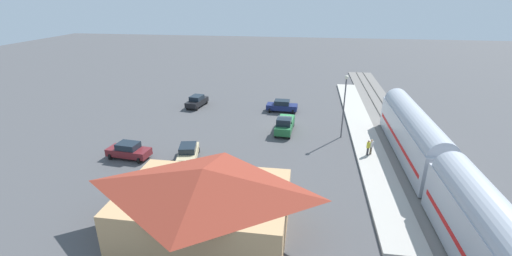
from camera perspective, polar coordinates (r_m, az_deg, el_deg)
name	(u,v)px	position (r m, az deg, el deg)	size (l,w,h in m)	color
ground_plane	(283,126)	(45.22, 4.58, 0.26)	(200.00, 200.00, 0.00)	#4C4C4F
railway_track	(395,132)	(46.47, 22.06, -0.60)	(4.80, 70.00, 0.30)	slate
platform	(362,130)	(45.65, 17.20, -0.27)	(3.20, 46.00, 0.30)	#B7B2A8
passenger_train	(444,175)	(31.37, 28.82, -6.80)	(2.93, 36.49, 4.98)	#ADB2BC
station_building	(205,199)	(25.23, -8.56, -11.61)	(12.58, 8.90, 5.07)	tan
pedestrian_on_platform	(371,146)	(38.32, 18.64, -2.81)	(0.36, 0.36, 1.71)	brown
pedestrian_waiting_far	(368,147)	(38.02, 18.16, -2.95)	(0.36, 0.36, 1.71)	#333338
pickup_green	(285,124)	(43.12, 4.82, 0.64)	(2.26, 5.50, 2.14)	#236638
sedan_navy	(282,106)	(50.74, 4.33, 3.70)	(4.56, 2.40, 1.74)	navy
sedan_black	(197,101)	(53.67, -9.80, 4.44)	(2.50, 4.73, 1.74)	black
sedan_tan	(188,153)	(36.38, -11.22, -4.06)	(2.74, 4.79, 1.74)	#C6B284
sedan_maroon	(129,150)	(38.61, -20.42, -3.53)	(4.67, 2.63, 1.74)	maroon
light_pole_near_platform	(345,99)	(41.42, 14.51, 4.67)	(0.44, 0.44, 7.64)	#515156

